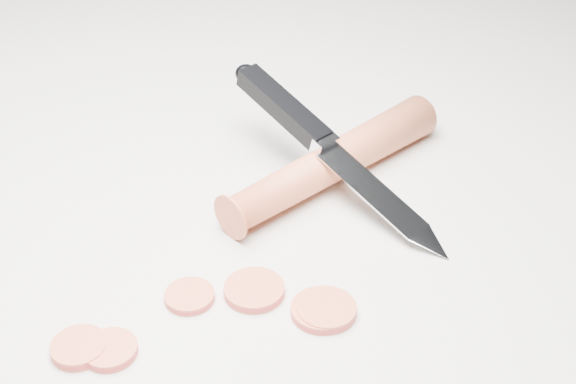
% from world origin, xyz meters
% --- Properties ---
extents(ground, '(2.40, 2.40, 0.00)m').
position_xyz_m(ground, '(0.00, 0.00, 0.00)').
color(ground, silver).
rests_on(ground, ground).
extents(carrot, '(0.12, 0.19, 0.03)m').
position_xyz_m(carrot, '(0.03, 0.11, 0.02)').
color(carrot, '#D75A34').
rests_on(carrot, ground).
extents(carrot_slice_0, '(0.03, 0.03, 0.01)m').
position_xyz_m(carrot_slice_0, '(-0.06, -0.11, 0.00)').
color(carrot_slice_0, '#DA5635').
rests_on(carrot_slice_0, ground).
extents(carrot_slice_1, '(0.03, 0.03, 0.01)m').
position_xyz_m(carrot_slice_1, '(-0.04, -0.10, 0.00)').
color(carrot_slice_1, '#DA5635').
rests_on(carrot_slice_1, ground).
extents(carrot_slice_2, '(0.04, 0.04, 0.01)m').
position_xyz_m(carrot_slice_2, '(0.02, -0.03, 0.00)').
color(carrot_slice_2, '#DA5635').
rests_on(carrot_slice_2, ground).
extents(carrot_slice_3, '(0.04, 0.04, 0.01)m').
position_xyz_m(carrot_slice_3, '(0.07, -0.03, 0.00)').
color(carrot_slice_3, '#DA5635').
rests_on(carrot_slice_3, ground).
extents(carrot_slice_4, '(0.04, 0.04, 0.01)m').
position_xyz_m(carrot_slice_4, '(0.07, -0.03, 0.00)').
color(carrot_slice_4, '#DA5635').
rests_on(carrot_slice_4, ground).
extents(carrot_slice_5, '(0.03, 0.03, 0.01)m').
position_xyz_m(carrot_slice_5, '(-0.02, -0.05, 0.00)').
color(carrot_slice_5, '#DA5635').
rests_on(carrot_slice_5, ground).
extents(kitchen_knife, '(0.21, 0.13, 0.07)m').
position_xyz_m(kitchen_knife, '(0.04, 0.10, 0.03)').
color(kitchen_knife, silver).
rests_on(kitchen_knife, ground).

